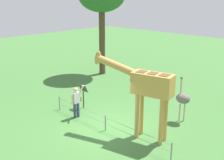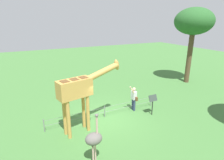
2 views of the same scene
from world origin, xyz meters
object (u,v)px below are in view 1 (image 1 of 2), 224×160
object	(u,v)px
visitor	(76,100)
info_sign	(83,91)
giraffe	(146,86)
ostrich	(183,99)

from	to	relation	value
visitor	info_sign	bearing A→B (deg)	-56.22
giraffe	ostrich	distance (m)	2.83
ostrich	info_sign	size ratio (longest dim) A/B	1.70
ostrich	info_sign	world-z (taller)	ostrich
visitor	info_sign	size ratio (longest dim) A/B	1.34
giraffe	info_sign	xyz separation A→B (m)	(4.41, -0.32, -1.39)
giraffe	info_sign	size ratio (longest dim) A/B	2.85
visitor	ostrich	world-z (taller)	ostrich
visitor	ostrich	bearing A→B (deg)	-140.79
visitor	info_sign	xyz separation A→B (m)	(0.70, -1.04, 0.05)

